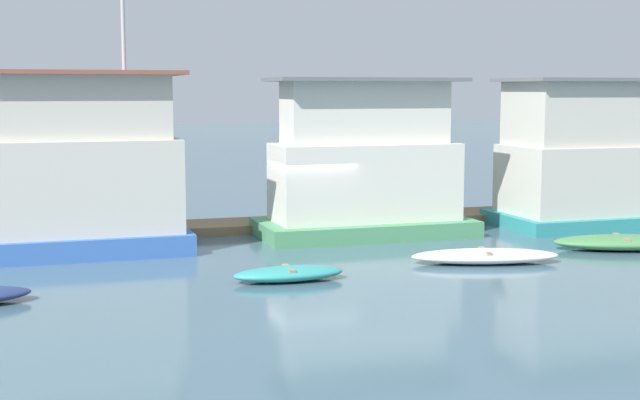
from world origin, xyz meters
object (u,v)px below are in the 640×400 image
object	(u,v)px
dinghy_green	(621,242)
houseboat_green	(365,169)
houseboat_blue	(80,170)
dinghy_white	(485,256)
houseboat_teal	(594,157)
dinghy_teal	(289,274)

from	to	relation	value
dinghy_green	houseboat_green	bearing A→B (deg)	143.04
houseboat_blue	dinghy_white	xyz separation A→B (m)	(10.62, -5.14, -2.25)
houseboat_blue	houseboat_teal	bearing A→B (deg)	0.25
houseboat_teal	dinghy_green	size ratio (longest dim) A/B	1.59
houseboat_green	dinghy_green	xyz separation A→B (m)	(6.46, -4.86, -1.99)
dinghy_teal	dinghy_white	world-z (taller)	dinghy_white
dinghy_teal	dinghy_green	size ratio (longest dim) A/B	0.66
houseboat_teal	dinghy_teal	size ratio (longest dim) A/B	2.41
dinghy_teal	dinghy_green	distance (m)	10.83
houseboat_blue	dinghy_green	distance (m)	16.32
dinghy_white	dinghy_teal	bearing A→B (deg)	-174.19
houseboat_green	dinghy_white	world-z (taller)	houseboat_green
houseboat_teal	dinghy_teal	bearing A→B (deg)	-155.69
houseboat_blue	dinghy_white	bearing A→B (deg)	-25.82
dinghy_teal	dinghy_white	distance (m)	5.88
houseboat_teal	houseboat_blue	bearing A→B (deg)	-179.75
houseboat_green	dinghy_teal	size ratio (longest dim) A/B	2.46
houseboat_blue	dinghy_teal	xyz separation A→B (m)	(4.77, -5.73, -2.26)
houseboat_green	dinghy_teal	xyz separation A→B (m)	(-4.30, -6.10, -2.02)
houseboat_green	houseboat_blue	bearing A→B (deg)	-177.68
dinghy_white	dinghy_green	world-z (taller)	dinghy_green
houseboat_blue	houseboat_green	distance (m)	9.09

